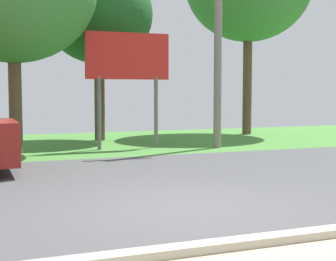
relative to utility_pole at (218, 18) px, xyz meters
name	(u,v)px	position (x,y,z in m)	size (l,w,h in m)	color
ground_plane	(130,179)	(-4.09, -4.17, -4.02)	(40.00, 22.00, 0.20)	#4C4C4F
utility_pole	(218,18)	(0.00, 0.00, 0.00)	(1.80, 0.24, 7.59)	gray
roadside_billboard	(128,64)	(-2.64, 0.76, -1.43)	(2.60, 0.12, 3.50)	slate
tree_right_mid	(99,15)	(-2.83, 3.58, 0.41)	(3.77, 3.77, 6.13)	brown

